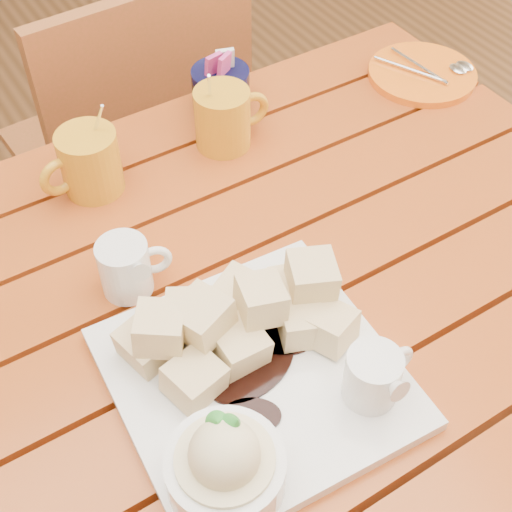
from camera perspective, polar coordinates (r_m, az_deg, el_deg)
table at (r=0.94m, az=-3.24°, el=-8.30°), size 1.20×0.79×0.75m
dessert_plate at (r=0.75m, az=-0.46°, el=-9.89°), size 0.31×0.31×0.12m
coffee_mug_left at (r=0.99m, az=-13.26°, el=7.33°), size 0.12×0.08×0.14m
coffee_mug_right at (r=1.04m, az=-2.56°, el=11.05°), size 0.11×0.08×0.13m
cream_pitcher at (r=0.85m, az=-10.32°, el=-0.81°), size 0.09×0.08×0.07m
sugar_caddy at (r=1.12m, az=-2.83°, el=13.28°), size 0.09×0.09×0.10m
orange_saucer at (r=1.23m, az=13.23°, el=14.03°), size 0.18×0.18×0.02m
chair_far at (r=1.50m, az=-9.47°, el=8.58°), size 0.43×0.43×0.86m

